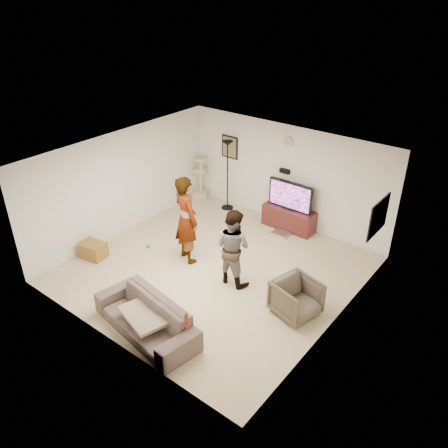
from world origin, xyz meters
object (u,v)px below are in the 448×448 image
Objects in this scene: tv at (291,196)px; person_left at (186,220)px; beer_bottle at (186,322)px; side_table at (93,250)px; person_right at (233,247)px; armchair at (296,298)px; sofa at (146,317)px; tv_stand at (289,218)px; floor_lamp at (227,176)px; cat_tree at (200,177)px.

person_left reaches higher than tv.
beer_bottle is 0.47× the size of side_table.
side_table is at bearing 165.81° from beer_bottle.
beer_bottle is (0.94, -4.72, -0.15)m from tv.
armchair is at bearing 177.54° from person_right.
sofa is at bearing 180.00° from beer_bottle.
armchair is 4.63m from side_table.
tv is 2.17× the size of side_table.
person_left is 3.69× the size of side_table.
person_right is (0.24, -2.59, 0.54)m from tv_stand.
floor_lamp is 2.41× the size of armchair.
sofa is (-0.27, -2.13, -0.50)m from person_right.
person_left reaches higher than beer_bottle.
tv_stand is 2.86m from cat_tree.
sofa is (-0.03, -4.72, 0.04)m from tv_stand.
tv_stand is at bearing 98.40° from sofa.
beer_bottle is 2.23m from armchair.
tv_stand is at bearing 0.24° from cat_tree.
tv is at bearing 54.47° from side_table.
armchair is (1.78, -2.69, 0.08)m from tv_stand.
cat_tree is 0.63× the size of person_left.
person_left is at bearing 132.30° from beer_bottle.
cat_tree reaches higher than beer_bottle.
person_right is at bearing 108.29° from beer_bottle.
floor_lamp is at bearing -177.89° from tv.
tv_stand is at bearing 0.00° from tv.
beer_bottle is (1.97, -2.17, -0.24)m from person_left.
floor_lamp reaches higher than sofa.
tv is at bearing -83.49° from person_right.
side_table is (-2.68, 0.92, -0.13)m from sofa.
cat_tree is at bearing 74.39° from armchair.
beer_bottle is at bearing 8.81° from sofa.
floor_lamp reaches higher than side_table.
person_left is at bearing -71.61° from floor_lamp.
person_right is at bearing -50.33° from floor_lamp.
cat_tree reaches higher than tv_stand.
armchair reaches higher than tv_stand.
cat_tree is at bearing -179.76° from tv.
tv_stand is at bearing -92.40° from person_left.
person_right reaches higher than cat_tree.
tv reaches higher than sofa.
sofa is 8.48× the size of beer_bottle.
cat_tree is 1.60× the size of armchair.
beer_bottle reaches higher than armchair.
cat_tree is at bearing 129.62° from sofa.
tv is (0.00, 0.00, 0.62)m from tv_stand.
cat_tree is at bearing -179.76° from tv_stand.
person_left is at bearing 123.49° from sofa.
tv_stand is 2.66m from person_right.
floor_lamp is (-1.86, -0.07, 0.04)m from tv.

